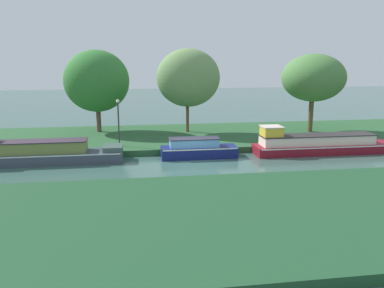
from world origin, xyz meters
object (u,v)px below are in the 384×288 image
Objects in this scene: willow_tree_right at (314,78)px; lamp_post at (118,117)px; navy_barge at (198,149)px; slate_cruiser at (30,153)px; mooring_post_near at (82,146)px; willow_tree_left at (97,81)px; maroon_narrowboat at (323,144)px; mooring_post_far at (266,140)px; willow_tree_centre at (188,78)px.

lamp_post is (-15.23, -3.05, -2.36)m from willow_tree_right.
slate_cruiser is (-10.27, -0.00, 0.09)m from navy_barge.
lamp_post is 4.74× the size of mooring_post_near.
mooring_post_near is at bearing -166.64° from willow_tree_right.
willow_tree_left reaches higher than willow_tree_right.
maroon_narrowboat is 1.58× the size of willow_tree_left.
mooring_post_near is at bearing 170.15° from navy_barge.
navy_barge is 7.13× the size of mooring_post_far.
willow_tree_left is 7.70m from mooring_post_near.
mooring_post_far is (11.81, -6.70, -3.75)m from willow_tree_left.
willow_tree_centre is at bearing 33.58° from mooring_post_near.
navy_barge is at bearing -49.43° from willow_tree_left.
lamp_post is (-5.33, -3.97, -2.39)m from willow_tree_centre.
willow_tree_right is 1.96× the size of lamp_post.
mooring_post_far is at bearing -6.45° from lamp_post.
mooring_post_near is at bearing -94.80° from willow_tree_left.
navy_barge is 7.66m from willow_tree_centre.
willow_tree_right is 7.79m from mooring_post_far.
willow_tree_left is at bearing 150.45° from mooring_post_far.
willow_tree_right is at bearing -5.36° from willow_tree_centre.
mooring_post_far is at bearing 0.00° from mooring_post_near.
willow_tree_left reaches higher than lamp_post.
mooring_post_near is (-2.36, -1.13, -1.64)m from lamp_post.
willow_tree_left is at bearing 85.20° from mooring_post_near.
navy_barge is 1.53× the size of lamp_post.
mooring_post_near is at bearing -154.40° from lamp_post.
willow_tree_right reaches higher than slate_cruiser.
willow_tree_left reaches higher than mooring_post_far.
maroon_narrowboat is at bearing -37.66° from willow_tree_centre.
maroon_narrowboat is 18.85m from slate_cruiser.
willow_tree_right is (20.47, 5.46, 4.10)m from slate_cruiser.
maroon_narrowboat is 0.95× the size of slate_cruiser.
maroon_narrowboat reaches higher than mooring_post_far.
willow_tree_left is 1.05× the size of willow_tree_right.
willow_tree_centre is 10.07m from mooring_post_near.
willow_tree_centre is 2.08× the size of lamp_post.
navy_barge is 0.73× the size of willow_tree_centre.
navy_barge is 7.51m from mooring_post_near.
willow_tree_right is at bearing 38.71° from mooring_post_far.
willow_tree_left reaches higher than slate_cruiser.
mooring_post_near is (-7.40, 1.28, 0.18)m from navy_barge.
willow_tree_left is (-6.83, 7.98, 3.93)m from navy_barge.
willow_tree_left is 6.22m from lamp_post.
willow_tree_right is at bearing -8.42° from willow_tree_left.
navy_barge is 0.74× the size of willow_tree_left.
slate_cruiser is (-18.85, -0.00, 0.04)m from maroon_narrowboat.
willow_tree_right reaches higher than mooring_post_far.
mooring_post_far is (4.98, 1.28, 0.19)m from navy_barge.
willow_tree_left is at bearing 167.42° from willow_tree_centre.
lamp_post reaches higher than slate_cruiser.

